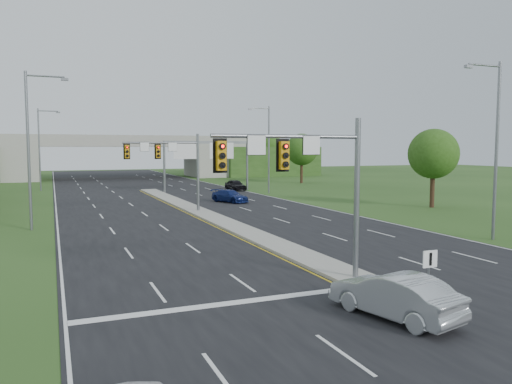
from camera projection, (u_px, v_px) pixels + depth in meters
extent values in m
plane|color=#274518|center=(355.00, 281.00, 21.64)|extent=(240.00, 240.00, 0.00)
cube|color=black|center=(173.00, 201.00, 53.89)|extent=(24.00, 160.00, 0.02)
cube|color=gray|center=(205.00, 214.00, 42.83)|extent=(2.00, 54.00, 0.16)
cone|color=gray|center=(418.00, 305.00, 17.94)|extent=(2.00, 2.00, 0.16)
cube|color=gold|center=(192.00, 215.00, 42.40)|extent=(0.12, 54.00, 0.01)
cube|color=gold|center=(217.00, 214.00, 43.27)|extent=(0.12, 54.00, 0.01)
cube|color=silver|center=(56.00, 206.00, 49.43)|extent=(0.12, 160.00, 0.01)
cube|color=silver|center=(273.00, 197.00, 58.35)|extent=(0.12, 160.00, 0.01)
cube|color=silver|center=(220.00, 304.00, 18.26)|extent=(10.50, 0.50, 0.01)
cylinder|color=slate|center=(357.00, 200.00, 21.33)|extent=(0.24, 0.24, 7.00)
cylinder|color=slate|center=(289.00, 136.00, 19.86)|extent=(6.50, 0.16, 0.16)
cube|color=orange|center=(284.00, 155.00, 19.58)|extent=(0.35, 0.25, 1.10)
cube|color=orange|center=(221.00, 156.00, 18.59)|extent=(0.35, 0.25, 1.10)
cube|color=black|center=(283.00, 155.00, 19.71)|extent=(0.55, 0.04, 1.30)
cube|color=black|center=(220.00, 156.00, 18.72)|extent=(0.55, 0.04, 1.30)
sphere|color=#FF0C05|center=(286.00, 146.00, 19.43)|extent=(0.20, 0.20, 0.20)
sphere|color=#FF0C05|center=(222.00, 146.00, 18.44)|extent=(0.20, 0.20, 0.20)
cube|color=white|center=(257.00, 145.00, 19.26)|extent=(0.75, 0.04, 0.75)
cube|color=white|center=(311.00, 145.00, 20.17)|extent=(0.75, 0.04, 0.75)
cylinder|color=slate|center=(198.00, 173.00, 44.37)|extent=(0.24, 0.24, 7.00)
cylinder|color=slate|center=(161.00, 143.00, 42.90)|extent=(6.50, 0.16, 0.16)
cube|color=orange|center=(158.00, 151.00, 42.62)|extent=(0.35, 0.25, 1.10)
cube|color=orange|center=(127.00, 152.00, 41.63)|extent=(0.35, 0.25, 1.10)
cube|color=black|center=(158.00, 151.00, 42.75)|extent=(0.55, 0.04, 1.30)
cube|color=black|center=(127.00, 152.00, 41.76)|extent=(0.55, 0.04, 1.30)
sphere|color=#FF0C05|center=(158.00, 147.00, 42.47)|extent=(0.20, 0.20, 0.20)
sphere|color=#FF0C05|center=(127.00, 147.00, 41.48)|extent=(0.20, 0.20, 0.20)
cube|color=white|center=(145.00, 147.00, 42.30)|extent=(0.75, 0.04, 0.75)
cube|color=white|center=(173.00, 147.00, 43.21)|extent=(0.75, 0.04, 0.75)
cylinder|color=slate|center=(428.00, 281.00, 17.39)|extent=(0.08, 0.08, 2.20)
cube|color=white|center=(430.00, 259.00, 17.28)|extent=(0.60, 0.04, 0.60)
cube|color=black|center=(431.00, 259.00, 17.25)|extent=(0.10, 0.02, 0.45)
cylinder|color=slate|center=(164.00, 167.00, 63.27)|extent=(0.28, 0.28, 6.60)
cylinder|color=slate|center=(247.00, 166.00, 67.55)|extent=(0.28, 0.28, 6.60)
cube|color=slate|center=(207.00, 142.00, 65.13)|extent=(11.50, 0.35, 0.35)
cube|color=#0C5525|center=(186.00, 151.00, 63.96)|extent=(3.20, 0.08, 2.00)
cube|color=#0C5525|center=(222.00, 151.00, 65.78)|extent=(3.20, 0.08, 2.00)
cube|color=silver|center=(186.00, 151.00, 63.92)|extent=(3.30, 0.03, 2.10)
cube|color=silver|center=(222.00, 151.00, 65.73)|extent=(3.30, 0.03, 2.10)
cube|color=gray|center=(22.00, 164.00, 88.68)|extent=(6.00, 12.00, 6.00)
cube|color=gray|center=(205.00, 162.00, 101.53)|extent=(6.00, 12.00, 6.00)
cube|color=#274518|center=(264.00, 161.00, 106.45)|extent=(20.00, 14.00, 6.00)
cube|color=gray|center=(119.00, 144.00, 94.79)|extent=(50.00, 12.00, 1.20)
cube|color=gray|center=(123.00, 137.00, 89.35)|extent=(50.00, 0.40, 0.90)
cube|color=gray|center=(115.00, 139.00, 100.04)|extent=(50.00, 0.40, 0.90)
cylinder|color=slate|center=(28.00, 152.00, 34.48)|extent=(0.20, 0.20, 11.00)
cylinder|color=slate|center=(45.00, 76.00, 34.50)|extent=(2.50, 0.12, 0.12)
cube|color=slate|center=(65.00, 79.00, 34.99)|extent=(0.50, 0.25, 0.18)
cylinder|color=slate|center=(39.00, 150.00, 66.74)|extent=(0.20, 0.20, 11.00)
cylinder|color=slate|center=(48.00, 111.00, 66.76)|extent=(2.50, 0.12, 0.12)
cube|color=slate|center=(58.00, 112.00, 67.24)|extent=(0.50, 0.25, 0.18)
cylinder|color=slate|center=(496.00, 152.00, 30.87)|extent=(0.20, 0.20, 11.00)
cylinder|color=slate|center=(485.00, 65.00, 29.94)|extent=(2.50, 0.12, 0.12)
cube|color=slate|center=(469.00, 66.00, 29.48)|extent=(0.50, 0.25, 0.18)
cylinder|color=slate|center=(269.00, 150.00, 63.12)|extent=(0.20, 0.20, 11.00)
cylinder|color=slate|center=(260.00, 108.00, 62.19)|extent=(2.50, 0.12, 0.12)
cube|color=slate|center=(250.00, 109.00, 61.74)|extent=(0.50, 0.25, 0.18)
cylinder|color=#382316|center=(432.00, 187.00, 48.21)|extent=(0.44, 0.44, 4.00)
sphere|color=#274A13|center=(433.00, 154.00, 47.93)|extent=(4.80, 4.80, 4.80)
cylinder|color=#382316|center=(302.00, 170.00, 81.97)|extent=(0.44, 0.44, 4.25)
sphere|color=#274A13|center=(302.00, 149.00, 81.67)|extent=(5.20, 5.20, 5.20)
cylinder|color=#382316|center=(217.00, 164.00, 117.16)|extent=(0.44, 0.44, 4.25)
sphere|color=#274A13|center=(217.00, 149.00, 116.86)|extent=(5.60, 5.60, 5.60)
cylinder|color=#382316|center=(271.00, 162.00, 122.44)|extent=(0.44, 0.44, 4.50)
sphere|color=#274A13|center=(271.00, 148.00, 122.12)|extent=(6.00, 6.00, 6.00)
imported|color=#B6BABE|center=(394.00, 295.00, 16.79)|extent=(2.71, 4.92, 1.54)
imported|color=navy|center=(230.00, 196.00, 52.79)|extent=(3.52, 4.89, 1.31)
imported|color=black|center=(235.00, 185.00, 67.74)|extent=(2.00, 4.38, 1.46)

